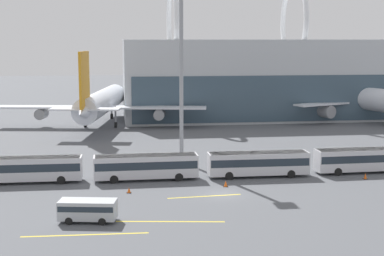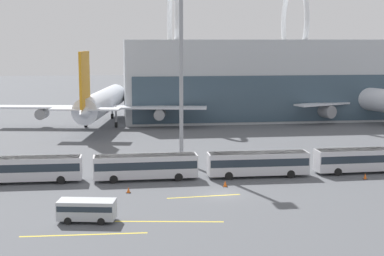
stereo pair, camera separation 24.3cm
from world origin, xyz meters
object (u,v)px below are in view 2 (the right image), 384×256
Objects in this scene: airliner_parked_remote at (361,98)px; shuttle_bus_0 at (28,168)px; shuttle_bus_1 at (146,165)px; shuttle_bus_3 at (363,159)px; traffic_cone_0 at (225,184)px; traffic_cone_2 at (128,190)px; shuttle_bus_2 at (258,162)px; floodlight_mast at (181,51)px; service_van_crossing at (87,209)px; traffic_cone_1 at (365,176)px; airliner_at_gate_far at (101,103)px.

airliner_parked_remote is 2.67× the size of shuttle_bus_0.
airliner_parked_remote is 66.25m from shuttle_bus_1.
shuttle_bus_1 is 27.92m from shuttle_bus_3.
traffic_cone_0 is 1.08× the size of traffic_cone_2.
traffic_cone_2 is at bearing -160.05° from shuttle_bus_2.
airliner_parked_remote is at bearing 41.06° from floodlight_mast.
shuttle_bus_1 is (13.96, -0.51, 0.00)m from shuttle_bus_0.
traffic_cone_0 is (-4.95, -4.37, -1.48)m from shuttle_bus_2.
service_van_crossing is 8.77× the size of traffic_cone_2.
airliner_parked_remote is 53.63m from traffic_cone_1.
shuttle_bus_0 is 13.40m from traffic_cone_2.
shuttle_bus_3 is 27.88m from floodlight_mast.
shuttle_bus_1 is 2.23× the size of service_van_crossing.
service_van_crossing is at bearing -62.99° from airliner_parked_remote.
floodlight_mast is at bearing 103.79° from traffic_cone_0.
floodlight_mast reaches higher than shuttle_bus_1.
traffic_cone_1 is at bearing -135.88° from airliner_at_gate_far.
airliner_at_gate_far is at bearing 126.16° from shuttle_bus_3.
traffic_cone_2 is (-30.14, -6.23, -1.51)m from shuttle_bus_3.
traffic_cone_1 reaches higher than traffic_cone_0.
shuttle_bus_1 is at bearing -162.49° from airliner_at_gate_far.
shuttle_bus_2 is 0.49× the size of floodlight_mast.
airliner_parked_remote is at bearing 52.98° from traffic_cone_0.
shuttle_bus_3 is (-19.37, -45.87, -2.95)m from airliner_parked_remote.
airliner_at_gate_far is at bearing 107.30° from traffic_cone_0.
service_van_crossing is (-53.61, -62.08, -3.54)m from airliner_parked_remote.
airliner_at_gate_far reaches higher than service_van_crossing.
service_van_crossing reaches higher than traffic_cone_1.
floodlight_mast is 21.12m from traffic_cone_0.
shuttle_bus_3 is (34.23, -44.34, -2.95)m from airliner_at_gate_far.
shuttle_bus_1 is 17.01m from service_van_crossing.
airliner_at_gate_far is at bearing 108.70° from floodlight_mast.
shuttle_bus_3 is at bearing 0.02° from shuttle_bus_1.
traffic_cone_0 is at bearing -167.02° from shuttle_bus_3.
shuttle_bus_1 reaches higher than traffic_cone_1.
shuttle_bus_1 is at bearing 179.39° from shuttle_bus_3.
airliner_parked_remote reaches higher than traffic_cone_0.
airliner_at_gate_far is 51.75m from traffic_cone_0.
traffic_cone_0 is 0.91× the size of traffic_cone_1.
shuttle_bus_3 is 19.58m from traffic_cone_0.
shuttle_bus_2 is (-33.33, -46.38, -2.95)m from airliner_parked_remote.
shuttle_bus_0 is 18.00m from service_van_crossing.
traffic_cone_0 is (-18.90, -4.88, -1.48)m from shuttle_bus_3.
airliner_at_gate_far reaches higher than traffic_cone_2.
shuttle_bus_0 and shuttle_bus_3 have the same top height.
shuttle_bus_2 is 1.00× the size of shuttle_bus_3.
traffic_cone_1 is at bearing 4.56° from traffic_cone_0.
traffic_cone_0 is at bearing -76.21° from floodlight_mast.
shuttle_bus_2 is at bearing 19.47° from traffic_cone_2.
shuttle_bus_3 is at bearing 11.68° from traffic_cone_2.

